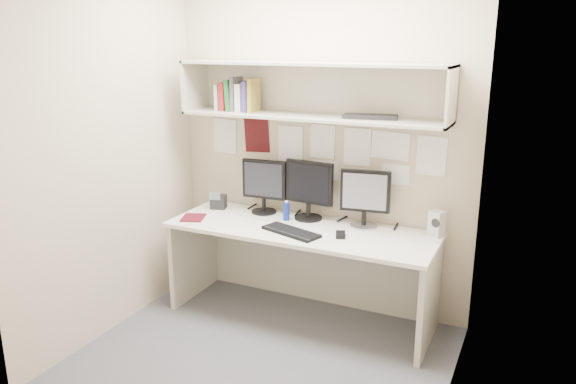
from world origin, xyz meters
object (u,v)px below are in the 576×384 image
at_px(maroon_notebook, 193,218).
at_px(desk_phone, 218,202).
at_px(monitor_right, 365,196).
at_px(desk, 301,273).
at_px(monitor_left, 264,184).
at_px(speaker, 437,223).
at_px(keyboard, 291,232).
at_px(monitor_center, 309,188).

distance_m(maroon_notebook, desk_phone, 0.32).
xyz_separation_m(monitor_right, desk_phone, (-1.23, -0.06, -0.18)).
xyz_separation_m(desk, monitor_left, (-0.42, 0.22, 0.60)).
height_order(speaker, desk_phone, speaker).
bearing_deg(speaker, desk_phone, -155.59).
xyz_separation_m(keyboard, speaker, (0.96, 0.38, 0.08)).
distance_m(monitor_left, desk_phone, 0.44).
height_order(monitor_right, keyboard, monitor_right).
xyz_separation_m(keyboard, desk_phone, (-0.80, 0.31, 0.05)).
relative_size(keyboard, speaker, 2.40).
relative_size(keyboard, maroon_notebook, 2.22).
distance_m(desk, keyboard, 0.40).
bearing_deg(monitor_right, desk, -160.61).
relative_size(monitor_left, speaker, 2.29).
xyz_separation_m(monitor_left, desk_phone, (-0.39, -0.06, -0.18)).
bearing_deg(keyboard, monitor_center, 111.00).
xyz_separation_m(monitor_right, maroon_notebook, (-1.26, -0.38, -0.23)).
relative_size(monitor_center, keyboard, 1.01).
height_order(desk, speaker, speaker).
relative_size(desk, desk_phone, 13.63).
relative_size(desk, keyboard, 4.46).
height_order(monitor_left, monitor_right, same).
bearing_deg(maroon_notebook, desk_phone, 62.77).
bearing_deg(desk_phone, keyboard, -38.08).
height_order(monitor_left, keyboard, monitor_left).
height_order(maroon_notebook, desk_phone, desk_phone).
distance_m(keyboard, maroon_notebook, 0.84).
distance_m(desk, speaker, 1.07).
bearing_deg(maroon_notebook, keyboard, -19.94).
relative_size(desk, monitor_center, 4.39).
bearing_deg(monitor_left, keyboard, -45.53).
height_order(keyboard, speaker, speaker).
relative_size(speaker, maroon_notebook, 0.92).
bearing_deg(speaker, keyboard, -136.33).
bearing_deg(keyboard, desk, 102.26).
relative_size(monitor_left, maroon_notebook, 2.12).
distance_m(monitor_right, keyboard, 0.61).
distance_m(desk, monitor_right, 0.76).
distance_m(monitor_right, speaker, 0.55).
bearing_deg(maroon_notebook, speaker, -8.30).
bearing_deg(keyboard, speaker, 39.91).
xyz_separation_m(monitor_left, keyboard, (0.41, -0.37, -0.23)).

